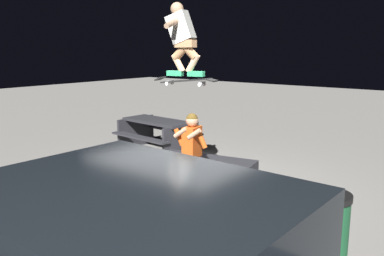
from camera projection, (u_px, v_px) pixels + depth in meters
ground_plane at (187, 191)px, 6.82m from camera, size 40.00×40.00×0.00m
ledge_box_main at (203, 175)px, 6.79m from camera, size 1.81×1.09×0.54m
person_sitting_on_ledge at (189, 152)px, 6.32m from camera, size 0.60×0.78×1.37m
skateboard at (186, 81)px, 6.30m from camera, size 1.04×0.44×0.13m
skater_airborne at (182, 36)px, 6.19m from camera, size 0.64×0.88×1.12m
kicker_ramp at (90, 175)px, 7.45m from camera, size 1.50×1.31×0.42m
picnic_table_back at (157, 130)px, 9.36m from camera, size 1.80×1.47×0.75m
trash_bin at (325, 238)px, 4.07m from camera, size 0.47×0.47×0.96m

